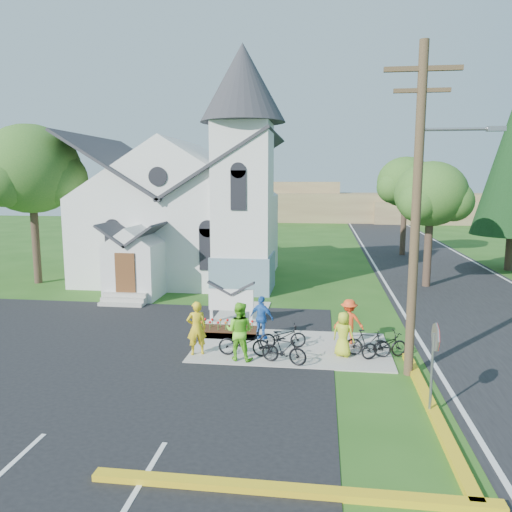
# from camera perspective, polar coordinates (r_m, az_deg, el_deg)

# --- Properties ---
(ground) EXTENTS (120.00, 120.00, 0.00)m
(ground) POSITION_cam_1_polar(r_m,az_deg,el_deg) (18.14, -0.89, -10.78)
(ground) COLOR #245017
(ground) RESTS_ON ground
(parking_lot) EXTENTS (20.00, 16.00, 0.02)m
(parking_lot) POSITION_cam_1_polar(r_m,az_deg,el_deg) (18.69, -24.05, -10.94)
(parking_lot) COLOR black
(parking_lot) RESTS_ON ground
(road) EXTENTS (8.00, 90.00, 0.02)m
(road) POSITION_cam_1_polar(r_m,az_deg,el_deg) (33.33, 20.38, -2.23)
(road) COLOR black
(road) RESTS_ON ground
(sidewalk) EXTENTS (7.00, 4.00, 0.05)m
(sidewalk) POSITION_cam_1_polar(r_m,az_deg,el_deg) (18.45, 4.03, -10.37)
(sidewalk) COLOR #A19C92
(sidewalk) RESTS_ON ground
(church) EXTENTS (12.35, 12.00, 13.00)m
(church) POSITION_cam_1_polar(r_m,az_deg,el_deg) (30.46, -7.74, 7.18)
(church) COLOR silver
(church) RESTS_ON ground
(church_sign) EXTENTS (2.20, 0.40, 1.70)m
(church_sign) POSITION_cam_1_polar(r_m,az_deg,el_deg) (21.06, -2.86, -5.08)
(church_sign) COLOR #A19C92
(church_sign) RESTS_ON ground
(flower_bed) EXTENTS (2.60, 1.10, 0.07)m
(flower_bed) POSITION_cam_1_polar(r_m,az_deg,el_deg) (20.47, -3.30, -8.38)
(flower_bed) COLOR #36190E
(flower_bed) RESTS_ON ground
(utility_pole) EXTENTS (3.45, 0.28, 10.00)m
(utility_pole) POSITION_cam_1_polar(r_m,az_deg,el_deg) (15.68, 18.10, 5.89)
(utility_pole) COLOR #413120
(utility_pole) RESTS_ON ground
(stop_sign) EXTENTS (0.11, 0.76, 2.48)m
(stop_sign) POSITION_cam_1_polar(r_m,az_deg,el_deg) (13.73, 19.72, -9.99)
(stop_sign) COLOR gray
(stop_sign) RESTS_ON ground
(tree_lot_corner) EXTENTS (5.60, 5.60, 9.15)m
(tree_lot_corner) POSITION_cam_1_polar(r_m,az_deg,el_deg) (31.56, -24.34, 9.01)
(tree_lot_corner) COLOR #3B2A20
(tree_lot_corner) RESTS_ON ground
(tree_road_near) EXTENTS (4.00, 4.00, 7.05)m
(tree_road_near) POSITION_cam_1_polar(r_m,az_deg,el_deg) (29.53, 19.35, 6.63)
(tree_road_near) COLOR #3B2A20
(tree_road_near) RESTS_ON ground
(tree_road_mid) EXTENTS (4.40, 4.40, 7.80)m
(tree_road_mid) POSITION_cam_1_polar(r_m,az_deg,el_deg) (41.41, 16.70, 8.05)
(tree_road_mid) COLOR #3B2A20
(tree_road_mid) RESTS_ON ground
(distant_hills) EXTENTS (61.00, 10.00, 5.60)m
(distant_hills) POSITION_cam_1_polar(r_m,az_deg,el_deg) (73.34, 8.21, 5.70)
(distant_hills) COLOR brown
(distant_hills) RESTS_ON ground
(cyclist_0) EXTENTS (0.81, 0.68, 1.88)m
(cyclist_0) POSITION_cam_1_polar(r_m,az_deg,el_deg) (17.50, -6.80, -8.17)
(cyclist_0) COLOR gold
(cyclist_0) RESTS_ON sidewalk
(bike_0) EXTENTS (1.79, 0.63, 0.94)m
(bike_0) POSITION_cam_1_polar(r_m,az_deg,el_deg) (17.38, -1.36, -9.85)
(bike_0) COLOR black
(bike_0) RESTS_ON sidewalk
(cyclist_1) EXTENTS (1.08, 0.91, 1.98)m
(cyclist_1) POSITION_cam_1_polar(r_m,az_deg,el_deg) (16.88, -1.92, -8.57)
(cyclist_1) COLOR #6DD728
(cyclist_1) RESTS_ON sidewalk
(bike_1) EXTENTS (1.64, 0.89, 0.95)m
(bike_1) POSITION_cam_1_polar(r_m,az_deg,el_deg) (16.70, 3.20, -10.64)
(bike_1) COLOR black
(bike_1) RESTS_ON sidewalk
(cyclist_2) EXTENTS (1.06, 0.74, 1.67)m
(cyclist_2) POSITION_cam_1_polar(r_m,az_deg,el_deg) (18.99, 0.66, -7.08)
(cyclist_2) COLOR blue
(cyclist_2) RESTS_ON sidewalk
(bike_2) EXTENTS (1.77, 0.97, 0.88)m
(bike_2) POSITION_cam_1_polar(r_m,az_deg,el_deg) (18.14, 3.08, -9.15)
(bike_2) COLOR black
(bike_2) RESTS_ON sidewalk
(cyclist_3) EXTENTS (1.08, 0.62, 1.67)m
(cyclist_3) POSITION_cam_1_polar(r_m,az_deg,el_deg) (18.84, 10.57, -7.36)
(cyclist_3) COLOR #FF4C1C
(cyclist_3) RESTS_ON sidewalk
(bike_3) EXTENTS (1.59, 0.61, 0.93)m
(bike_3) POSITION_cam_1_polar(r_m,az_deg,el_deg) (17.75, 12.69, -9.69)
(bike_3) COLOR black
(bike_3) RESTS_ON sidewalk
(cyclist_4) EXTENTS (0.90, 0.76, 1.57)m
(cyclist_4) POSITION_cam_1_polar(r_m,az_deg,el_deg) (17.50, 9.95, -8.78)
(cyclist_4) COLOR #B9C825
(cyclist_4) RESTS_ON sidewalk
(bike_4) EXTENTS (1.79, 1.22, 0.89)m
(bike_4) POSITION_cam_1_polar(r_m,az_deg,el_deg) (17.73, 14.44, -9.84)
(bike_4) COLOR black
(bike_4) RESTS_ON sidewalk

